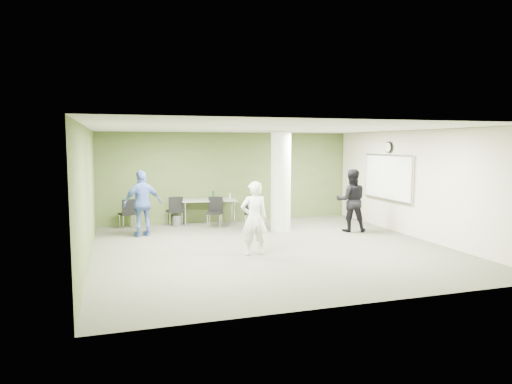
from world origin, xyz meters
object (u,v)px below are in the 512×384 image
object	(u,v)px
folding_table	(210,201)
chair_back_left	(128,211)
woman_white	(254,218)
man_black	(351,200)
man_blue	(143,203)

from	to	relation	value
folding_table	chair_back_left	bearing A→B (deg)	-173.88
chair_back_left	woman_white	size ratio (longest dim) A/B	0.53
man_black	woman_white	bearing A→B (deg)	48.18
folding_table	man_blue	distance (m)	2.40
man_black	man_blue	size ratio (longest dim) A/B	0.99
woman_white	man_black	size ratio (longest dim) A/B	0.94
chair_back_left	man_blue	distance (m)	1.37
chair_back_left	woman_white	distance (m)	4.86
man_black	man_blue	world-z (taller)	man_blue
man_blue	man_black	bearing A→B (deg)	153.38
folding_table	woman_white	bearing A→B (deg)	-80.98
woman_white	folding_table	bearing A→B (deg)	-85.90
folding_table	woman_white	xyz separation A→B (m)	(0.16, -4.09, 0.10)
woman_white	man_blue	world-z (taller)	man_blue
woman_white	man_black	bearing A→B (deg)	-149.87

